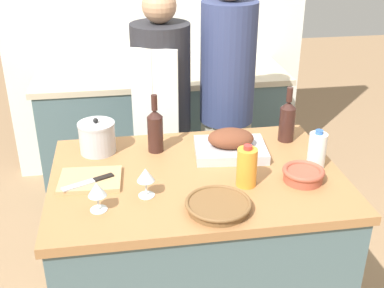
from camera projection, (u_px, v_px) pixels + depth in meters
The scene contains 19 objects.
kitchen_island at pixel (196, 258), 2.31m from camera, with size 1.26×0.87×0.94m.
back_counter at pixel (164, 131), 3.65m from camera, with size 1.80×0.60×0.92m.
back_wall at pixel (156, 14), 3.60m from camera, with size 2.30×0.10×2.55m.
roasting_pan at pixel (231, 145), 2.25m from camera, with size 0.35×0.28×0.13m.
wicker_basket at pixel (218, 205), 1.84m from camera, with size 0.26×0.26×0.04m.
cutting_board at pixel (90, 179), 2.04m from camera, with size 0.27×0.22×0.02m.
stock_pot at pixel (97, 137), 2.26m from camera, with size 0.17×0.17×0.17m.
mixing_bowl at pixel (303, 174), 2.03m from camera, with size 0.18×0.18×0.06m.
juice_jug at pixel (247, 167), 1.98m from camera, with size 0.08×0.08×0.18m.
milk_jug at pixel (317, 150), 2.12m from camera, with size 0.08×0.08×0.18m.
wine_bottle_green at pixel (155, 129), 2.25m from camera, with size 0.07×0.07×0.28m.
wine_bottle_dark at pixel (287, 120), 2.36m from camera, with size 0.08×0.08×0.28m.
wine_glass_left at pixel (146, 176), 1.90m from camera, with size 0.07×0.07×0.13m.
wine_glass_right at pixel (97, 191), 1.81m from camera, with size 0.07×0.07×0.12m.
knife_chef at pixel (90, 182), 2.00m from camera, with size 0.22×0.12×0.01m.
condiment_bottle_tall at pixel (155, 66), 3.37m from camera, with size 0.05×0.05×0.16m.
condiment_bottle_short at pixel (215, 55), 3.56m from camera, with size 0.06×0.06×0.19m.
person_cook_aproned at pixel (162, 114), 2.83m from camera, with size 0.34×0.37×1.61m.
person_cook_guest at pixel (227, 98), 2.85m from camera, with size 0.32×0.32×1.73m.
Camera 1 is at (-0.31, -1.81, 1.97)m, focal length 45.00 mm.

